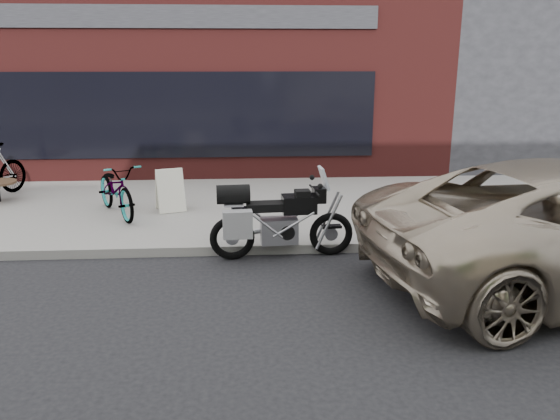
{
  "coord_description": "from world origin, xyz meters",
  "views": [
    {
      "loc": [
        -0.09,
        -4.1,
        3.0
      ],
      "look_at": [
        0.4,
        3.58,
        0.85
      ],
      "focal_mm": 35.0,
      "sensor_mm": 36.0,
      "label": 1
    }
  ],
  "objects": [
    {
      "name": "sandwich_sign",
      "position": [
        -1.55,
        6.21,
        0.56
      ],
      "size": [
        0.63,
        0.61,
        0.82
      ],
      "rotation": [
        0.0,
        0.0,
        0.32
      ],
      "color": "white",
      "rests_on": "near_sidewalk"
    },
    {
      "name": "bicycle_front",
      "position": [
        -2.5,
        5.95,
        0.65
      ],
      "size": [
        1.51,
        1.98,
        1.0
      ],
      "primitive_type": "imported",
      "rotation": [
        0.0,
        0.0,
        0.51
      ],
      "color": "gray",
      "rests_on": "near_sidewalk"
    },
    {
      "name": "near_sidewalk",
      "position": [
        0.0,
        7.0,
        0.07
      ],
      "size": [
        44.0,
        6.0,
        0.15
      ],
      "primitive_type": "cube",
      "color": "gray",
      "rests_on": "ground"
    },
    {
      "name": "neighbour_building",
      "position": [
        10.0,
        14.0,
        3.0
      ],
      "size": [
        10.0,
        10.0,
        6.0
      ],
      "primitive_type": "cube",
      "color": "#28282D",
      "rests_on": "ground"
    },
    {
      "name": "storefront",
      "position": [
        -2.0,
        13.98,
        2.25
      ],
      "size": [
        14.0,
        10.07,
        4.5
      ],
      "color": "#591E1C",
      "rests_on": "ground"
    },
    {
      "name": "ground",
      "position": [
        0.0,
        0.0,
        0.0
      ],
      "size": [
        120.0,
        120.0,
        0.0
      ],
      "primitive_type": "plane",
      "color": "black",
      "rests_on": "ground"
    },
    {
      "name": "motorcycle",
      "position": [
        0.31,
        3.87,
        0.61
      ],
      "size": [
        2.24,
        0.82,
        1.42
      ],
      "rotation": [
        0.0,
        0.0,
        0.07
      ],
      "color": "black",
      "rests_on": "ground"
    }
  ]
}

